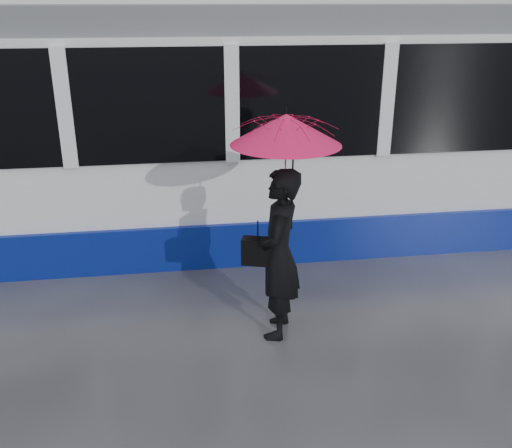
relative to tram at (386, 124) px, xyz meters
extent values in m
plane|color=#28282C|center=(-2.69, -2.50, -1.64)|extent=(90.00, 90.00, 0.00)
cube|color=#3F3D38|center=(-2.69, -0.72, -1.63)|extent=(34.00, 0.07, 0.02)
cube|color=#3F3D38|center=(-2.69, 0.72, -1.63)|extent=(34.00, 0.07, 0.02)
cube|color=white|center=(0.00, 0.00, -0.11)|extent=(24.00, 2.40, 2.95)
cube|color=navy|center=(0.00, 0.00, -1.33)|extent=(24.00, 2.56, 0.62)
cube|color=black|center=(0.00, 0.00, 0.56)|extent=(23.00, 2.48, 1.40)
cube|color=#5A5D62|center=(0.00, 0.00, 1.54)|extent=(23.60, 2.20, 0.35)
imported|color=black|center=(-2.21, -2.95, -0.71)|extent=(0.63, 0.78, 1.86)
imported|color=#FF157E|center=(-2.16, -2.95, 0.32)|extent=(1.28, 1.29, 0.93)
cone|color=#FF157E|center=(-2.16, -2.95, 0.61)|extent=(1.37, 1.37, 0.30)
cylinder|color=black|center=(-2.16, -2.95, 0.79)|extent=(0.01, 0.01, 0.07)
cylinder|color=black|center=(-2.08, -2.93, -0.03)|extent=(0.02, 0.02, 0.81)
cube|color=black|center=(-2.43, -2.93, -0.66)|extent=(0.36, 0.24, 0.29)
cylinder|color=black|center=(-2.43, -2.93, -0.43)|extent=(0.01, 0.01, 0.18)
camera|label=1|loc=(-3.24, -8.28, 1.78)|focal=40.00mm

